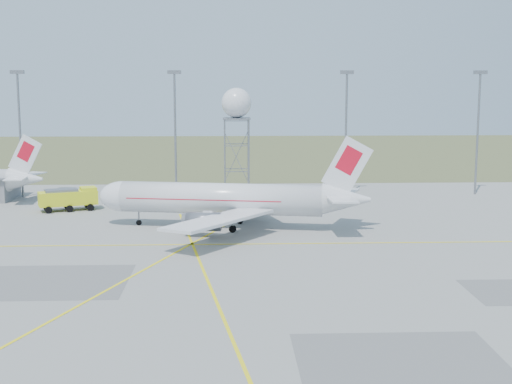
{
  "coord_description": "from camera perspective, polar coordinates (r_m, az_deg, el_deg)",
  "views": [
    {
      "loc": [
        -1.55,
        -50.57,
        18.48
      ],
      "look_at": [
        2.13,
        40.0,
        4.57
      ],
      "focal_mm": 50.0,
      "sensor_mm": 36.0,
      "label": 1
    }
  ],
  "objects": [
    {
      "name": "ground",
      "position": [
        53.86,
        -0.54,
        -11.34
      ],
      "size": [
        400.0,
        400.0,
        0.0
      ],
      "primitive_type": "plane",
      "color": "#979691",
      "rests_on": "ground"
    },
    {
      "name": "grass_strip",
      "position": [
        191.47,
        -1.85,
        3.18
      ],
      "size": [
        400.0,
        120.0,
        0.03
      ],
      "primitive_type": "cube",
      "color": "#535E33",
      "rests_on": "ground"
    },
    {
      "name": "mast_a",
      "position": [
        121.44,
        -18.39,
        5.25
      ],
      "size": [
        2.2,
        0.5,
        20.5
      ],
      "color": "gray",
      "rests_on": "ground"
    },
    {
      "name": "mast_b",
      "position": [
        117.05,
        -6.49,
        5.53
      ],
      "size": [
        2.2,
        0.5,
        20.5
      ],
      "color": "gray",
      "rests_on": "ground"
    },
    {
      "name": "mast_c",
      "position": [
        118.37,
        7.22,
        5.55
      ],
      "size": [
        2.2,
        0.5,
        20.5
      ],
      "color": "gray",
      "rests_on": "ground"
    },
    {
      "name": "mast_d",
      "position": [
        123.92,
        17.35,
        5.36
      ],
      "size": [
        2.2,
        0.5,
        20.5
      ],
      "color": "gray",
      "rests_on": "ground"
    },
    {
      "name": "airliner_main",
      "position": [
        91.34,
        -2.44,
        -0.6
      ],
      "size": [
        35.31,
        33.88,
        12.05
      ],
      "rotation": [
        0.0,
        0.0,
        2.96
      ],
      "color": "silver",
      "rests_on": "ground"
    },
    {
      "name": "radar_tower",
      "position": [
        117.34,
        -1.56,
        4.54
      ],
      "size": [
        4.89,
        4.89,
        17.71
      ],
      "color": "gray",
      "rests_on": "ground"
    },
    {
      "name": "fire_truck",
      "position": [
        107.56,
        -14.68,
        -0.6
      ],
      "size": [
        8.74,
        5.47,
        3.32
      ],
      "rotation": [
        0.0,
        0.0,
        0.35
      ],
      "color": "yellow",
      "rests_on": "ground"
    }
  ]
}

